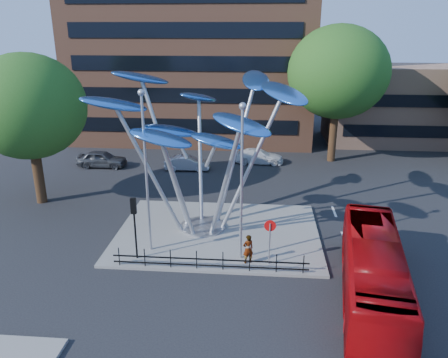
# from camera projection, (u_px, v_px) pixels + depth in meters

# --- Properties ---
(ground) EXTENTS (120.00, 120.00, 0.00)m
(ground) POSITION_uv_depth(u_px,v_px,m) (227.00, 291.00, 20.61)
(ground) COLOR black
(ground) RESTS_ON ground
(traffic_island) EXTENTS (12.00, 9.00, 0.15)m
(traffic_island) POSITION_uv_depth(u_px,v_px,m) (218.00, 233.00, 26.30)
(traffic_island) COLOR slate
(traffic_island) RESTS_ON ground
(low_building_near) EXTENTS (15.00, 8.00, 8.00)m
(low_building_near) POSITION_uv_depth(u_px,v_px,m) (399.00, 104.00, 46.21)
(low_building_near) COLOR tan
(low_building_near) RESTS_ON ground
(tree_right) EXTENTS (8.80, 8.80, 12.11)m
(tree_right) POSITION_uv_depth(u_px,v_px,m) (338.00, 72.00, 37.99)
(tree_right) COLOR black
(tree_right) RESTS_ON ground
(tree_left) EXTENTS (7.60, 7.60, 10.32)m
(tree_left) POSITION_uv_depth(u_px,v_px,m) (28.00, 107.00, 28.87)
(tree_left) COLOR black
(tree_left) RESTS_ON ground
(leaf_sculpture) EXTENTS (12.72, 9.54, 9.51)m
(leaf_sculpture) POSITION_uv_depth(u_px,v_px,m) (200.00, 119.00, 24.77)
(leaf_sculpture) COLOR #9EA0A5
(leaf_sculpture) RESTS_ON traffic_island
(street_lamp_left) EXTENTS (0.36, 0.36, 8.80)m
(street_lamp_left) POSITION_uv_depth(u_px,v_px,m) (145.00, 159.00, 22.48)
(street_lamp_left) COLOR #9EA0A5
(street_lamp_left) RESTS_ON traffic_island
(street_lamp_right) EXTENTS (0.36, 0.36, 8.30)m
(street_lamp_right) POSITION_uv_depth(u_px,v_px,m) (242.00, 170.00, 21.70)
(street_lamp_right) COLOR #9EA0A5
(street_lamp_right) RESTS_ON traffic_island
(traffic_light_island) EXTENTS (0.28, 0.18, 3.42)m
(traffic_light_island) POSITION_uv_depth(u_px,v_px,m) (134.00, 216.00, 22.49)
(traffic_light_island) COLOR black
(traffic_light_island) RESTS_ON traffic_island
(no_entry_sign_island) EXTENTS (0.60, 0.10, 2.45)m
(no_entry_sign_island) POSITION_uv_depth(u_px,v_px,m) (270.00, 235.00, 22.21)
(no_entry_sign_island) COLOR #9EA0A5
(no_entry_sign_island) RESTS_ON traffic_island
(pedestrian_railing_front) EXTENTS (10.00, 0.06, 1.00)m
(pedestrian_railing_front) POSITION_uv_depth(u_px,v_px,m) (210.00, 262.00, 22.10)
(pedestrian_railing_front) COLOR black
(pedestrian_railing_front) RESTS_ON traffic_island
(red_bus) EXTENTS (4.03, 10.61, 2.89)m
(red_bus) POSITION_uv_depth(u_px,v_px,m) (373.00, 271.00, 19.63)
(red_bus) COLOR #98070A
(red_bus) RESTS_ON ground
(pedestrian) EXTENTS (0.69, 0.60, 1.60)m
(pedestrian) POSITION_uv_depth(u_px,v_px,m) (248.00, 249.00, 22.57)
(pedestrian) COLOR gray
(pedestrian) RESTS_ON traffic_island
(parked_car_left) EXTENTS (4.33, 1.75, 1.47)m
(parked_car_left) POSITION_uv_depth(u_px,v_px,m) (102.00, 159.00, 38.60)
(parked_car_left) COLOR #414449
(parked_car_left) RESTS_ON ground
(parked_car_mid) EXTENTS (3.88, 1.44, 1.27)m
(parked_car_mid) POSITION_uv_depth(u_px,v_px,m) (187.00, 163.00, 37.77)
(parked_car_mid) COLOR #B3B4BB
(parked_car_mid) RESTS_ON ground
(parked_car_right) EXTENTS (4.53, 1.94, 1.30)m
(parked_car_right) POSITION_uv_depth(u_px,v_px,m) (259.00, 156.00, 39.70)
(parked_car_right) COLOR silver
(parked_car_right) RESTS_ON ground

